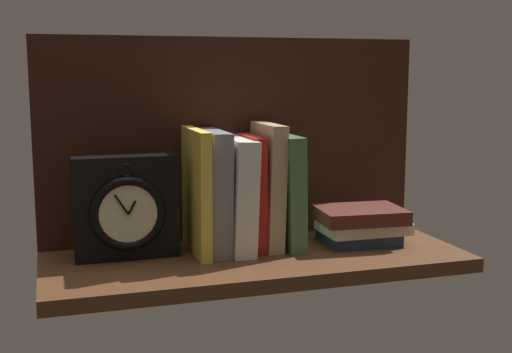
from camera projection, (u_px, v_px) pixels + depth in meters
The scene contains 10 objects.
ground_plane at pixel (256, 261), 120.78cm from camera, with size 74.95×29.16×2.50cm, color #4C2D19.
back_panel at pixel (234, 139), 130.72cm from camera, with size 74.95×1.20×38.98cm, color black.
book_yellow_seinlanguage at pixel (196, 191), 120.73cm from camera, with size 1.97×16.66×22.40cm, color gold.
book_gray_chess at pixel (213, 191), 121.70cm from camera, with size 3.73×14.56×22.03cm, color gray.
book_white_catcher at pixel (235, 194), 123.04cm from camera, with size 4.03×16.58×20.62cm, color silver.
book_red_requiem at pixel (253, 192), 124.01cm from camera, with size 2.03×12.09×20.96cm, color red.
book_tan_shortstories at pixel (267, 186), 124.67cm from camera, with size 2.97×13.54×23.05cm, color tan.
book_green_romantic at pixel (284, 190), 125.84cm from camera, with size 3.19×15.69×20.96cm, color #476B44.
framed_clock at pixel (126, 208), 117.43cm from camera, with size 18.11×7.09×18.11cm.
book_stack_side at pixel (361, 224), 128.16cm from camera, with size 17.26×13.52×6.92cm.
Camera 1 is at (-35.10, -111.53, 32.66)cm, focal length 47.16 mm.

